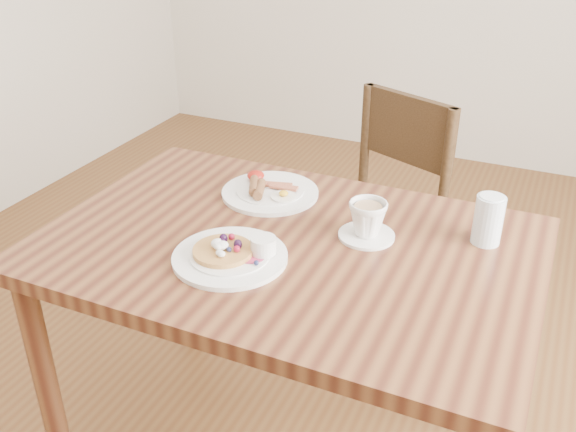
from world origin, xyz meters
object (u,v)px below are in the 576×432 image
Objects in this scene: dining_table at (288,275)px; water_glass at (488,220)px; teacup_saucer at (367,221)px; breakfast_plate at (269,191)px; chair_far at (377,209)px; pancake_plate at (232,254)px.

dining_table is 0.51m from water_glass.
teacup_saucer is (0.17, 0.10, 0.14)m from dining_table.
breakfast_plate is 2.20× the size of water_glass.
chair_far is 7.17× the size of water_glass.
pancake_plate is at bearing -123.23° from dining_table.
breakfast_plate is at bearing 94.54° from chair_far.
chair_far is 0.75m from water_glass.
water_glass is (0.42, -0.53, 0.32)m from chair_far.
pancake_plate is 1.93× the size of teacup_saucer.
chair_far is at bearing 88.63° from dining_table.
teacup_saucer is at bearing -19.13° from breakfast_plate.
dining_table is at bearing 56.77° from pancake_plate.
breakfast_plate is at bearing 101.82° from pancake_plate.
water_glass is at bearing 23.89° from dining_table.
water_glass is (0.27, 0.10, 0.02)m from teacup_saucer.
teacup_saucer is 1.14× the size of water_glass.
chair_far is (0.02, 0.73, -0.16)m from dining_table.
pancake_plate is (-0.10, -0.86, 0.27)m from chair_far.
breakfast_plate is 0.60m from water_glass.
dining_table is 0.75m from chair_far.
chair_far reaches higher than teacup_saucer.
water_glass reaches higher than teacup_saucer.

